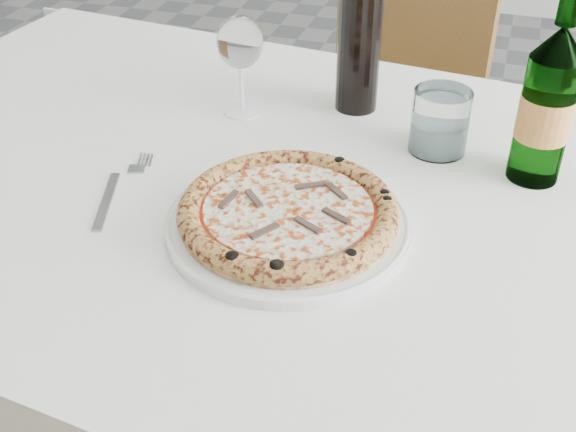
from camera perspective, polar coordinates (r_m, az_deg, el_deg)
name	(u,v)px	position (r m, az deg, el deg)	size (l,w,h in m)	color
dining_table	(309,236)	(1.02, 1.67, -1.63)	(1.63, 1.08, 0.76)	brown
chair_far	(393,102)	(1.73, 8.32, 8.87)	(0.44, 0.44, 0.93)	brown
plate	(288,223)	(0.89, 0.00, -0.59)	(0.30, 0.30, 0.02)	white
pizza	(288,212)	(0.88, 0.00, 0.33)	(0.27, 0.27, 0.03)	#F3B482
fork	(117,190)	(0.99, -13.38, 2.00)	(0.05, 0.19, 0.00)	gray
wine_glass	(240,45)	(1.13, -3.81, 13.36)	(0.07, 0.07, 0.16)	white
tumbler	(439,125)	(1.07, 11.88, 7.03)	(0.08, 0.08, 0.09)	white
beer_bottle	(547,106)	(1.01, 19.79, 8.22)	(0.07, 0.07, 0.27)	#2C6D28
wine_bottle	(359,38)	(1.15, 5.67, 13.84)	(0.07, 0.07, 0.28)	black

